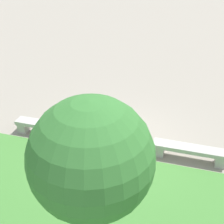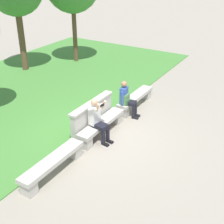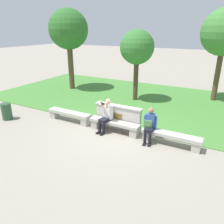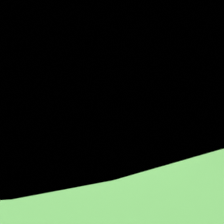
{
  "view_description": "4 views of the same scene",
  "coord_description": "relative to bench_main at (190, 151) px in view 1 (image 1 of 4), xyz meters",
  "views": [
    {
      "loc": [
        -2.16,
        7.53,
        5.7
      ],
      "look_at": [
        0.29,
        -0.76,
        0.77
      ],
      "focal_mm": 50.0,
      "sensor_mm": 36.0,
      "label": 1
    },
    {
      "loc": [
        -6.93,
        -4.56,
        5.04
      ],
      "look_at": [
        -0.1,
        -0.43,
        0.93
      ],
      "focal_mm": 50.0,
      "sensor_mm": 36.0,
      "label": 2
    },
    {
      "loc": [
        3.69,
        -6.99,
        3.88
      ],
      "look_at": [
        0.22,
        -0.59,
        1.08
      ],
      "focal_mm": 35.0,
      "sensor_mm": 36.0,
      "label": 3
    },
    {
      "loc": [
        5.11,
        5.01,
        2.51
      ],
      "look_at": [
        -0.24,
        -0.62,
        0.91
      ],
      "focal_mm": 28.0,
      "sensor_mm": 36.0,
      "label": 4
    }
  ],
  "objects": [
    {
      "name": "bench_main",
      "position": [
        0.0,
        0.0,
        0.0
      ],
      "size": [
        2.09,
        0.4,
        0.45
      ],
      "color": "#B7B2A8",
      "rests_on": "ground"
    },
    {
      "name": "person_photographer",
      "position": [
        1.94,
        -0.08,
        0.43
      ],
      "size": [
        0.51,
        0.76,
        1.32
      ],
      "color": "black",
      "rests_on": "ground"
    },
    {
      "name": "bench_near",
      "position": [
        2.26,
        0.0,
        0.0
      ],
      "size": [
        2.09,
        0.4,
        0.45
      ],
      "color": "#B7B2A8",
      "rests_on": "ground"
    },
    {
      "name": "person_distant",
      "position": [
        3.73,
        -0.07,
        0.37
      ],
      "size": [
        0.48,
        0.71,
        1.26
      ],
      "color": "black",
      "rests_on": "ground"
    },
    {
      "name": "ground_plane",
      "position": [
        2.26,
        0.0,
        -0.3
      ],
      "size": [
        80.0,
        80.0,
        0.0
      ],
      "primitive_type": "plane",
      "color": "gray"
    },
    {
      "name": "bench_mid",
      "position": [
        4.51,
        0.0,
        0.0
      ],
      "size": [
        2.09,
        0.4,
        0.45
      ],
      "color": "#B7B2A8",
      "rests_on": "ground"
    },
    {
      "name": "backrest_wall_with_plaque",
      "position": [
        2.26,
        0.34,
        0.21
      ],
      "size": [
        2.0,
        0.24,
        1.01
      ],
      "color": "#B7B2A8",
      "rests_on": "ground"
    },
    {
      "name": "backpack",
      "position": [
        3.68,
        -0.04,
        0.32
      ],
      "size": [
        0.28,
        0.24,
        0.43
      ],
      "color": "#4C7F47",
      "rests_on": "bench_mid"
    },
    {
      "name": "tree_behind_wall",
      "position": [
        1.37,
        4.26,
        2.6
      ],
      "size": [
        1.83,
        1.83,
        3.87
      ],
      "color": "#4C3826",
      "rests_on": "ground"
    }
  ]
}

